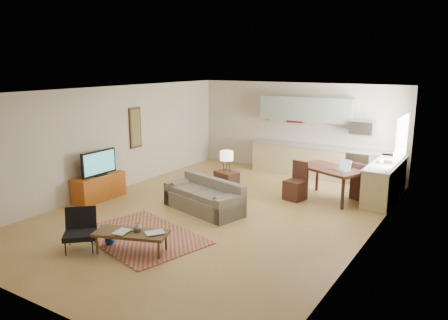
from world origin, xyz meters
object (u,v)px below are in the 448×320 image
Objects in this scene: armchair at (80,230)px; coffee_table at (132,242)px; sofa at (203,196)px; tv_credenza at (99,187)px; dining_table at (329,184)px; console_table at (227,185)px.

coffee_table is at bearing -18.24° from armchair.
coffee_table is 1.80× the size of armchair.
tv_credenza is at bearing -150.56° from sofa.
armchair is 0.46× the size of dining_table.
armchair is (-0.87, -0.39, 0.17)m from coffee_table.
armchair is 2.98m from tv_credenza.
sofa is at bearing 34.27° from armchair.
sofa reaches higher than console_table.
dining_table is at bearing 19.11° from armchair.
armchair is at bearing -80.12° from console_table.
tv_credenza is 0.84× the size of dining_table.
dining_table is at bearing 47.79° from coffee_table.
armchair is at bearing -48.51° from tv_credenza.
sofa is 1.29× the size of dining_table.
tv_credenza is at bearing -126.23° from dining_table.
tv_credenza is 5.62m from dining_table.
armchair is at bearing -96.40° from dining_table.
dining_table is (2.20, 1.20, 0.07)m from console_table.
dining_table reaches higher than console_table.
sofa is 2.72m from tv_credenza.
sofa is at bearing 14.11° from tv_credenza.
coffee_table is at bearing -67.41° from console_table.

